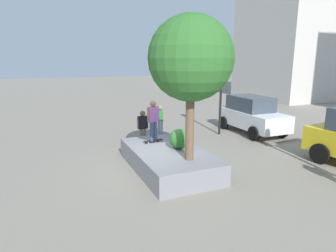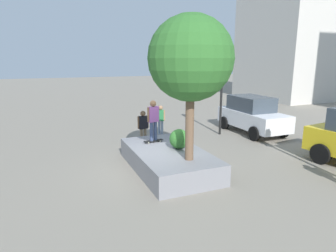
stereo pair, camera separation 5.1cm
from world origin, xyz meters
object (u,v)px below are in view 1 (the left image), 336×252
object	(u,v)px
police_car	(251,114)
pedestrian_crossing	(143,125)
planter_ledge	(168,159)
plaza_tree	(191,59)
skateboard	(153,141)
skateboarder	(153,118)
bystander_watching	(160,118)
traffic_light_median	(221,76)

from	to	relation	value
police_car	pedestrian_crossing	bearing A→B (deg)	-90.86
planter_ledge	police_car	bearing A→B (deg)	117.47
plaza_tree	planter_ledge	bearing A→B (deg)	-168.50
skateboard	skateboarder	bearing A→B (deg)	-14.04
planter_ledge	pedestrian_crossing	size ratio (longest dim) A/B	2.74
planter_ledge	bystander_watching	xyz separation A→B (m)	(-4.97, 1.65, 0.54)
skateboard	police_car	size ratio (longest dim) A/B	0.19
traffic_light_median	pedestrian_crossing	xyz separation A→B (m)	(0.25, -4.42, -2.16)
skateboarder	traffic_light_median	size ratio (longest dim) A/B	0.35
planter_ledge	pedestrian_crossing	xyz separation A→B (m)	(-3.42, 0.16, 0.57)
plaza_tree	bystander_watching	bearing A→B (deg)	167.27
plaza_tree	bystander_watching	world-z (taller)	plaza_tree
skateboarder	traffic_light_median	bearing A→B (deg)	117.85
planter_ledge	plaza_tree	bearing A→B (deg)	11.50
traffic_light_median	bystander_watching	xyz separation A→B (m)	(-1.30, -2.93, -2.20)
skateboarder	bystander_watching	size ratio (longest dim) A/B	1.03
planter_ledge	bystander_watching	size ratio (longest dim) A/B	2.85
skateboard	police_car	world-z (taller)	police_car
skateboarder	police_car	size ratio (longest dim) A/B	0.37
plaza_tree	skateboarder	xyz separation A→B (m)	(-2.40, -0.38, -2.25)
planter_ledge	pedestrian_crossing	distance (m)	3.47
plaza_tree	pedestrian_crossing	world-z (taller)	plaza_tree
skateboarder	pedestrian_crossing	bearing A→B (deg)	172.51
skateboarder	pedestrian_crossing	distance (m)	2.40
planter_ledge	bystander_watching	world-z (taller)	bystander_watching
traffic_light_median	pedestrian_crossing	world-z (taller)	traffic_light_median
planter_ledge	skateboard	world-z (taller)	skateboard
traffic_light_median	bystander_watching	size ratio (longest dim) A/B	2.90
planter_ledge	pedestrian_crossing	world-z (taller)	pedestrian_crossing
plaza_tree	skateboarder	distance (m)	3.31
plaza_tree	skateboard	xyz separation A→B (m)	(-2.40, -0.38, -3.19)
plaza_tree	traffic_light_median	bearing A→B (deg)	138.45
skateboarder	bystander_watching	distance (m)	4.27
skateboard	planter_ledge	bearing A→B (deg)	6.55
police_car	bystander_watching	xyz separation A→B (m)	(-1.65, -4.75, -0.11)
plaza_tree	skateboard	size ratio (longest dim) A/B	5.64
skateboard	bystander_watching	world-z (taller)	bystander_watching
plaza_tree	police_car	bearing A→B (deg)	126.47
traffic_light_median	bystander_watching	bearing A→B (deg)	-113.92
bystander_watching	skateboarder	bearing A→B (deg)	-25.15
planter_ledge	skateboarder	distance (m)	1.81
traffic_light_median	police_car	bearing A→B (deg)	79.24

